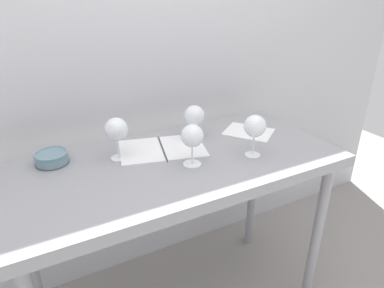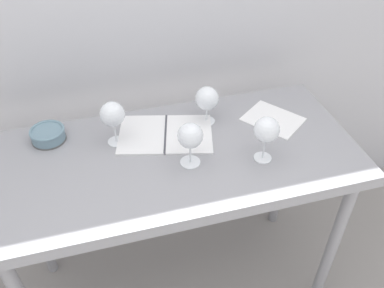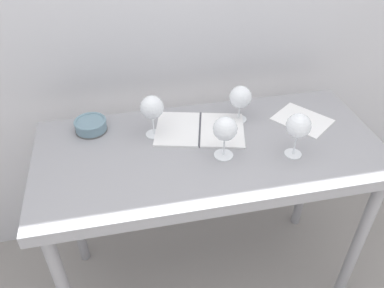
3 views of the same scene
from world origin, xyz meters
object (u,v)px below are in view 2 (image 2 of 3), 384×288
Objects in this scene: wine_glass_near_right at (267,131)px; open_notebook at (165,134)px; wine_glass_near_center at (190,137)px; wine_glass_far_right at (207,99)px; tasting_bowl at (48,134)px; tasting_sheet_upper at (273,119)px; wine_glass_far_left at (113,115)px.

wine_glass_near_right reaches higher than open_notebook.
wine_glass_near_center is (-0.27, 0.05, -0.01)m from wine_glass_near_right.
tasting_bowl is (-0.64, 0.05, -0.08)m from wine_glass_far_right.
tasting_sheet_upper is at bearing 22.16° from wine_glass_near_center.
tasting_bowl is at bearing 151.06° from wine_glass_near_center.
wine_glass_near_right is 0.29m from tasting_sheet_upper.
wine_glass_far_right is at bearing 130.46° from tasting_sheet_upper.
wine_glass_near_center reaches higher than wine_glass_far_right.
tasting_bowl is at bearing 136.10° from tasting_sheet_upper.
tasting_sheet_upper is (0.66, -0.03, -0.13)m from wine_glass_far_left.
wine_glass_near_right is at bearing -159.73° from tasting_sheet_upper.
wine_glass_near_right reaches higher than tasting_sheet_upper.
wine_glass_near_center is 1.07× the size of wine_glass_far_right.
wine_glass_far_left is at bearing -18.31° from tasting_bowl.
wine_glass_far_right is (-0.14, 0.28, -0.02)m from wine_glass_near_right.
tasting_bowl reaches higher than open_notebook.
wine_glass_far_right is at bearing 116.05° from wine_glass_near_right.
tasting_sheet_upper is 1.68× the size of tasting_bowl.
wine_glass_far_left reaches higher than tasting_sheet_upper.
wine_glass_far_left is at bearing 142.00° from wine_glass_near_center.
wine_glass_far_left reaches higher than tasting_bowl.
wine_glass_far_right reaches higher than tasting_bowl.
wine_glass_far_right is 0.65m from tasting_bowl.
wine_glass_far_left is at bearing -168.02° from open_notebook.
tasting_sheet_upper is (0.46, -0.02, -0.00)m from open_notebook.
wine_glass_near_right is at bearing -21.70° from open_notebook.
open_notebook is at bearing 143.79° from wine_glass_near_right.
wine_glass_near_right reaches higher than wine_glass_near_center.
wine_glass_far_right is 0.22m from open_notebook.
wine_glass_near_center is 0.46m from tasting_sheet_upper.
wine_glass_near_right reaches higher than wine_glass_far_right.
open_notebook is (-0.05, 0.19, -0.12)m from wine_glass_near_center.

